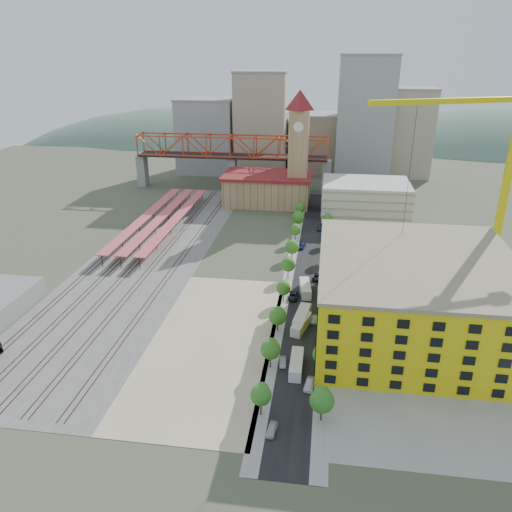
# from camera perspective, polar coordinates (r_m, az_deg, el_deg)

# --- Properties ---
(ground) EXTENTS (400.00, 400.00, 0.00)m
(ground) POSITION_cam_1_polar(r_m,az_deg,el_deg) (144.06, -0.67, -3.19)
(ground) COLOR #474C38
(ground) RESTS_ON ground
(ballast_strip) EXTENTS (36.00, 165.00, 0.06)m
(ballast_strip) POSITION_cam_1_polar(r_m,az_deg,el_deg) (168.20, -11.95, 0.20)
(ballast_strip) COLOR #605E59
(ballast_strip) RESTS_ON ground
(dirt_lot) EXTENTS (28.00, 67.00, 0.06)m
(dirt_lot) POSITION_cam_1_polar(r_m,az_deg,el_deg) (117.63, -5.00, -9.63)
(dirt_lot) COLOR tan
(dirt_lot) RESTS_ON ground
(street_asphalt) EXTENTS (12.00, 170.00, 0.06)m
(street_asphalt) POSITION_cam_1_polar(r_m,az_deg,el_deg) (156.33, 5.98, -1.17)
(street_asphalt) COLOR black
(street_asphalt) RESTS_ON ground
(sidewalk_west) EXTENTS (3.00, 170.00, 0.04)m
(sidewalk_west) POSITION_cam_1_polar(r_m,az_deg,el_deg) (156.57, 3.97, -1.06)
(sidewalk_west) COLOR gray
(sidewalk_west) RESTS_ON ground
(sidewalk_east) EXTENTS (3.00, 170.00, 0.04)m
(sidewalk_east) POSITION_cam_1_polar(r_m,az_deg,el_deg) (156.28, 7.99, -1.28)
(sidewalk_east) COLOR gray
(sidewalk_east) RESTS_ON ground
(construction_pad) EXTENTS (50.00, 90.00, 0.06)m
(construction_pad) POSITION_cam_1_polar(r_m,az_deg,el_deg) (127.41, 18.50, -8.11)
(construction_pad) COLOR gray
(construction_pad) RESTS_ON ground
(rail_tracks) EXTENTS (26.56, 160.00, 0.18)m
(rail_tracks) POSITION_cam_1_polar(r_m,az_deg,el_deg) (168.76, -12.53, 0.27)
(rail_tracks) COLOR #382B23
(rail_tracks) RESTS_ON ground
(platform_canopies) EXTENTS (16.00, 80.00, 4.12)m
(platform_canopies) POSITION_cam_1_polar(r_m,az_deg,el_deg) (192.81, -10.76, 4.44)
(platform_canopies) COLOR #D75453
(platform_canopies) RESTS_ON ground
(station_hall) EXTENTS (38.00, 24.00, 13.10)m
(station_hall) POSITION_cam_1_polar(r_m,az_deg,el_deg) (219.00, 1.32, 7.72)
(station_hall) COLOR tan
(station_hall) RESTS_ON ground
(clock_tower) EXTENTS (12.00, 12.00, 52.00)m
(clock_tower) POSITION_cam_1_polar(r_m,az_deg,el_deg) (211.35, 4.90, 13.22)
(clock_tower) COLOR tan
(clock_tower) RESTS_ON ground
(parking_garage) EXTENTS (34.00, 26.00, 14.00)m
(parking_garage) POSITION_cam_1_polar(r_m,az_deg,el_deg) (206.50, 12.35, 6.39)
(parking_garage) COLOR silver
(parking_garage) RESTS_ON ground
(truss_bridge) EXTENTS (94.00, 9.60, 25.60)m
(truss_bridge) POSITION_cam_1_polar(r_m,az_deg,el_deg) (241.58, -2.80, 12.06)
(truss_bridge) COLOR gray
(truss_bridge) RESTS_ON ground
(construction_building) EXTENTS (44.60, 50.60, 18.80)m
(construction_building) POSITION_cam_1_polar(r_m,az_deg,el_deg) (122.53, 17.65, -4.28)
(construction_building) COLOR yellow
(construction_building) RESTS_ON ground
(street_trees) EXTENTS (15.40, 124.40, 8.00)m
(street_trees) POSITION_cam_1_polar(r_m,az_deg,el_deg) (147.22, 5.80, -2.72)
(street_trees) COLOR #27661E
(street_trees) RESTS_ON ground
(skyline) EXTENTS (133.00, 46.00, 60.00)m
(skyline) POSITION_cam_1_polar(r_m,az_deg,el_deg) (273.79, 5.60, 14.05)
(skyline) COLOR #9EA0A3
(skyline) RESTS_ON ground
(distant_hills) EXTENTS (647.00, 264.00, 227.00)m
(distant_hills) POSITION_cam_1_polar(r_m,az_deg,el_deg) (414.19, 11.15, 1.98)
(distant_hills) COLOR #4C6B59
(distant_hills) RESTS_ON ground
(tower_crane) EXTENTS (52.55, 23.64, 59.98)m
(tower_crane) POSITION_cam_1_polar(r_m,az_deg,el_deg) (143.66, 26.02, 10.07)
(tower_crane) COLOR yellow
(tower_crane) RESTS_ON ground
(site_trailer_a) EXTENTS (2.58, 9.70, 2.65)m
(site_trailer_a) POSITION_cam_1_polar(r_m,az_deg,el_deg) (107.47, 4.63, -12.22)
(site_trailer_a) COLOR silver
(site_trailer_a) RESTS_ON ground
(site_trailer_b) EXTENTS (4.74, 9.61, 2.54)m
(site_trailer_b) POSITION_cam_1_polar(r_m,az_deg,el_deg) (121.63, 5.17, -7.78)
(site_trailer_b) COLOR silver
(site_trailer_b) RESTS_ON ground
(site_trailer_c) EXTENTS (4.23, 10.73, 2.86)m
(site_trailer_c) POSITION_cam_1_polar(r_m,az_deg,el_deg) (124.29, 5.26, -6.99)
(site_trailer_c) COLOR silver
(site_trailer_c) RESTS_ON ground
(site_trailer_d) EXTENTS (3.86, 10.18, 2.72)m
(site_trailer_d) POSITION_cam_1_polar(r_m,az_deg,el_deg) (138.89, 5.65, -3.71)
(site_trailer_d) COLOR silver
(site_trailer_d) RESTS_ON ground
(car_0) EXTENTS (2.10, 4.21, 1.38)m
(car_0) POSITION_cam_1_polar(r_m,az_deg,el_deg) (92.72, 1.80, -19.23)
(car_0) COLOR #BCBCBC
(car_0) RESTS_ON ground
(car_1) EXTENTS (1.79, 4.11, 1.31)m
(car_1) POSITION_cam_1_polar(r_m,az_deg,el_deg) (109.07, 3.06, -12.02)
(car_1) COLOR gray
(car_1) RESTS_ON ground
(car_2) EXTENTS (2.73, 5.47, 1.49)m
(car_2) POSITION_cam_1_polar(r_m,az_deg,el_deg) (135.77, 4.29, -4.59)
(car_2) COLOR black
(car_2) RESTS_ON ground
(car_3) EXTENTS (3.08, 5.74, 1.58)m
(car_3) POSITION_cam_1_polar(r_m,az_deg,el_deg) (170.37, 5.22, 1.18)
(car_3) COLOR navy
(car_3) RESTS_ON ground
(car_4) EXTENTS (2.50, 4.93, 1.61)m
(car_4) POSITION_cam_1_polar(r_m,az_deg,el_deg) (102.99, 6.12, -14.39)
(car_4) COLOR silver
(car_4) RESTS_ON ground
(car_5) EXTENTS (1.81, 4.10, 1.31)m
(car_5) POSITION_cam_1_polar(r_m,az_deg,el_deg) (125.30, 6.65, -7.21)
(car_5) COLOR #99979C
(car_5) RESTS_ON ground
(car_6) EXTENTS (2.93, 5.07, 1.33)m
(car_6) POSITION_cam_1_polar(r_m,az_deg,el_deg) (147.52, 6.99, -2.44)
(car_6) COLOR black
(car_6) RESTS_ON ground
(car_7) EXTENTS (2.29, 5.54, 1.60)m
(car_7) POSITION_cam_1_polar(r_m,az_deg,el_deg) (188.71, 7.39, 3.23)
(car_7) COLOR navy
(car_7) RESTS_ON ground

